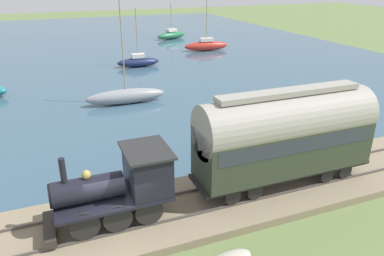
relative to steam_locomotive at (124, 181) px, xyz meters
The scene contains 10 objects.
ground_plane 2.21m from the steam_locomotive, 136.67° to the left, with size 200.00×200.00×0.00m, color #607542.
harbor_water 42.74m from the steam_locomotive, ahead, with size 80.00×80.00×0.01m.
rail_embankment 1.99m from the steam_locomotive, 90.00° to the left, with size 4.77×56.00×0.49m.
steam_locomotive is the anchor object (origin of this frame).
passenger_coach 7.65m from the steam_locomotive, 90.00° to the right, with size 2.43×8.85×4.64m.
sailboat_gray 16.27m from the steam_locomotive, 12.34° to the right, with size 1.51×6.44×8.48m.
sailboat_red 38.79m from the steam_locomotive, 28.65° to the right, with size 1.92×6.25×6.61m.
sailboat_navy 29.25m from the steam_locomotive, 15.09° to the right, with size 1.73×4.85×6.40m.
sailboat_green 48.46m from the steam_locomotive, 21.00° to the right, with size 3.45×5.83×5.70m.
rowboat_mid_harbor 13.86m from the steam_locomotive, 37.48° to the right, with size 1.88×2.17×0.46m.
Camera 1 is at (-12.74, 1.92, 9.86)m, focal length 35.00 mm.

